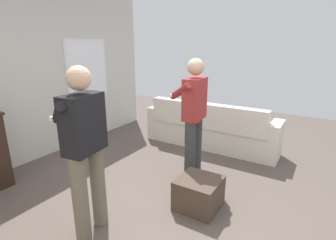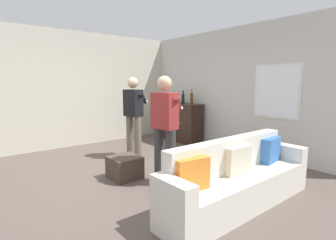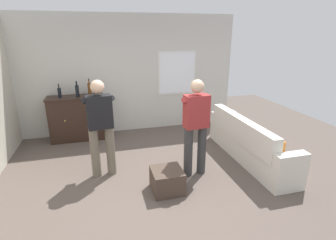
# 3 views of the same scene
# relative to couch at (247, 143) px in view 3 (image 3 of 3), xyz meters

# --- Properties ---
(ground) EXTENTS (10.40, 10.40, 0.00)m
(ground) POSITION_rel_couch_xyz_m (-1.91, -0.37, -0.34)
(ground) COLOR brown
(wall_back_with_window) EXTENTS (5.20, 0.15, 2.80)m
(wall_back_with_window) POSITION_rel_couch_xyz_m (-1.88, 2.29, 1.06)
(wall_back_with_window) COLOR beige
(wall_back_with_window) RESTS_ON ground
(couch) EXTENTS (0.57, 2.45, 0.86)m
(couch) POSITION_rel_couch_xyz_m (0.00, 0.00, 0.00)
(couch) COLOR silver
(couch) RESTS_ON ground
(sideboard_cabinet) EXTENTS (1.22, 0.49, 1.02)m
(sideboard_cabinet) POSITION_rel_couch_xyz_m (-3.23, 1.93, 0.17)
(sideboard_cabinet) COLOR black
(sideboard_cabinet) RESTS_ON ground
(bottle_wine_green) EXTENTS (0.07, 0.07, 0.30)m
(bottle_wine_green) POSITION_rel_couch_xyz_m (-3.53, 1.92, 0.79)
(bottle_wine_green) COLOR black
(bottle_wine_green) RESTS_ON sideboard_cabinet
(bottle_liquor_amber) EXTENTS (0.08, 0.08, 0.38)m
(bottle_liquor_amber) POSITION_rel_couch_xyz_m (-2.90, 1.97, 0.83)
(bottle_liquor_amber) COLOR #593314
(bottle_liquor_amber) RESTS_ON sideboard_cabinet
(bottle_spirits_clear) EXTENTS (0.08, 0.08, 0.34)m
(bottle_spirits_clear) POSITION_rel_couch_xyz_m (-3.16, 1.91, 0.82)
(bottle_spirits_clear) COLOR black
(bottle_spirits_clear) RESTS_ON sideboard_cabinet
(ottoman) EXTENTS (0.47, 0.47, 0.36)m
(ottoman) POSITION_rel_couch_xyz_m (-1.79, -0.64, -0.16)
(ottoman) COLOR #47382D
(ottoman) RESTS_ON ground
(person_standing_left) EXTENTS (0.55, 0.50, 1.68)m
(person_standing_left) POSITION_rel_couch_xyz_m (-2.72, 0.13, 0.60)
(person_standing_left) COLOR #6B6051
(person_standing_left) RESTS_ON ground
(person_standing_right) EXTENTS (0.55, 0.50, 1.68)m
(person_standing_right) POSITION_rel_couch_xyz_m (-1.19, -0.25, 0.60)
(person_standing_right) COLOR #383838
(person_standing_right) RESTS_ON ground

